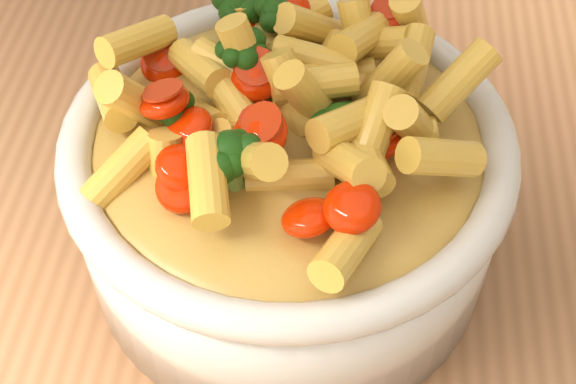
{
  "coord_description": "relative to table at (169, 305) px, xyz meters",
  "views": [
    {
      "loc": [
        0.12,
        -0.31,
        1.3
      ],
      "look_at": [
        0.09,
        -0.01,
        0.95
      ],
      "focal_mm": 50.0,
      "sensor_mm": 36.0,
      "label": 1
    }
  ],
  "objects": [
    {
      "name": "pasta_salad",
      "position": [
        0.09,
        -0.01,
        0.22
      ],
      "size": [
        0.19,
        0.19,
        0.04
      ],
      "color": "#F3C64C",
      "rests_on": "serving_bowl"
    },
    {
      "name": "table",
      "position": [
        0.0,
        0.0,
        0.0
      ],
      "size": [
        1.2,
        0.8,
        0.9
      ],
      "color": "#A56E46",
      "rests_on": "ground"
    },
    {
      "name": "serving_bowl",
      "position": [
        0.09,
        -0.01,
        0.15
      ],
      "size": [
        0.24,
        0.24,
        0.11
      ],
      "color": "silver",
      "rests_on": "table"
    }
  ]
}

